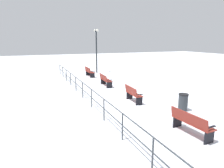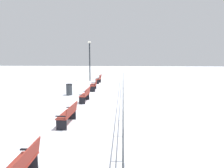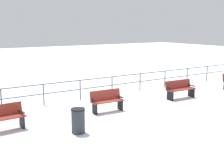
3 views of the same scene
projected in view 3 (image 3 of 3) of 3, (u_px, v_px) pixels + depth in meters
ground_plane at (108, 112)px, 12.67m from camera, size 80.00×80.00×0.00m
bench_second at (0, 118)px, 10.24m from camera, size 0.64×1.71×0.91m
bench_third at (107, 100)px, 12.62m from camera, size 0.55×1.46×0.92m
bench_fourth at (180, 89)px, 15.00m from camera, size 0.59×1.65×0.90m
waterfront_railing at (80, 86)px, 14.59m from camera, size 0.05×22.42×1.00m
trash_bin at (78, 121)px, 10.11m from camera, size 0.48×0.48×0.86m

